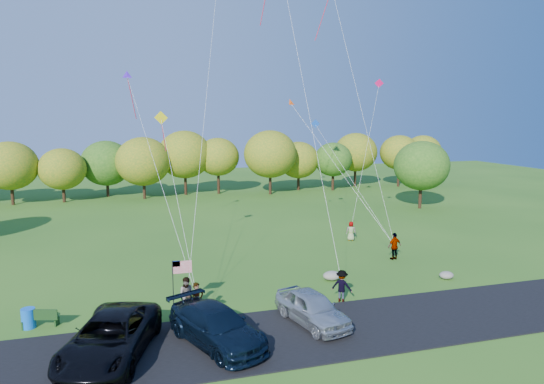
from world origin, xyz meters
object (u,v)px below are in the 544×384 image
(flyer_b, at_px, (187,295))
(flyer_e, at_px, (351,231))
(minivan_silver, at_px, (312,308))
(flyer_c, at_px, (342,286))
(flyer_d, at_px, (395,246))
(minivan_dark, at_px, (110,337))
(flyer_a, at_px, (197,300))
(trash_barrel, at_px, (28,318))
(minivan_navy, at_px, (216,326))
(park_bench, at_px, (40,318))

(flyer_b, distance_m, flyer_e, 18.31)
(minivan_silver, distance_m, flyer_c, 3.52)
(flyer_c, relative_size, flyer_d, 0.92)
(minivan_dark, height_order, flyer_a, minivan_dark)
(flyer_c, xyz_separation_m, flyer_d, (6.87, 6.25, 0.08))
(flyer_e, relative_size, trash_barrel, 1.64)
(minivan_navy, bearing_deg, flyer_b, 77.57)
(minivan_navy, xyz_separation_m, flyer_e, (13.69, 15.21, -0.09))
(flyer_b, bearing_deg, flyer_c, 5.47)
(flyer_b, distance_m, park_bench, 7.04)
(minivan_silver, bearing_deg, flyer_b, 136.73)
(minivan_silver, height_order, park_bench, minivan_silver)
(minivan_navy, relative_size, trash_barrel, 5.86)
(park_bench, bearing_deg, flyer_a, 9.45)
(minivan_silver, height_order, trash_barrel, minivan_silver)
(minivan_dark, height_order, flyer_c, minivan_dark)
(flyer_b, height_order, trash_barrel, flyer_b)
(minivan_dark, bearing_deg, trash_barrel, 149.93)
(minivan_silver, distance_m, flyer_a, 5.76)
(minivan_silver, distance_m, flyer_b, 6.50)
(minivan_navy, bearing_deg, flyer_a, 73.74)
(trash_barrel, bearing_deg, flyer_c, -3.92)
(minivan_dark, bearing_deg, flyer_a, 55.53)
(trash_barrel, bearing_deg, flyer_a, -7.78)
(minivan_navy, xyz_separation_m, flyer_a, (-0.43, 3.20, 0.04))
(minivan_navy, relative_size, flyer_b, 3.02)
(flyer_c, xyz_separation_m, trash_barrel, (-15.84, 1.09, -0.41))
(flyer_e, xyz_separation_m, trash_barrel, (-22.07, -10.93, -0.31))
(minivan_silver, height_order, flyer_a, flyer_a)
(minivan_dark, distance_m, flyer_c, 12.34)
(minivan_dark, relative_size, park_bench, 3.82)
(minivan_navy, bearing_deg, minivan_silver, -13.95)
(flyer_a, xyz_separation_m, flyer_d, (14.76, 6.25, 0.05))
(minivan_navy, distance_m, flyer_d, 17.16)
(flyer_a, height_order, flyer_e, flyer_a)
(flyer_c, height_order, flyer_d, flyer_d)
(minivan_navy, xyz_separation_m, minivan_silver, (4.84, 0.85, -0.03))
(minivan_dark, distance_m, flyer_e, 23.67)
(flyer_c, xyz_separation_m, park_bench, (-15.31, 0.93, -0.38))
(flyer_d, bearing_deg, flyer_e, -94.95)
(minivan_navy, relative_size, flyer_e, 3.58)
(park_bench, bearing_deg, trash_barrel, 179.95)
(minivan_dark, relative_size, flyer_b, 3.44)
(flyer_b, bearing_deg, trash_barrel, -170.45)
(minivan_silver, xyz_separation_m, flyer_b, (-5.66, 3.20, 0.08))
(flyer_e, bearing_deg, minivan_dark, 62.67)
(flyer_d, xyz_separation_m, trash_barrel, (-22.71, -5.16, -0.49))
(park_bench, height_order, trash_barrel, trash_barrel)
(minivan_silver, height_order, flyer_d, flyer_d)
(flyer_b, xyz_separation_m, trash_barrel, (-7.56, 0.24, -0.45))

